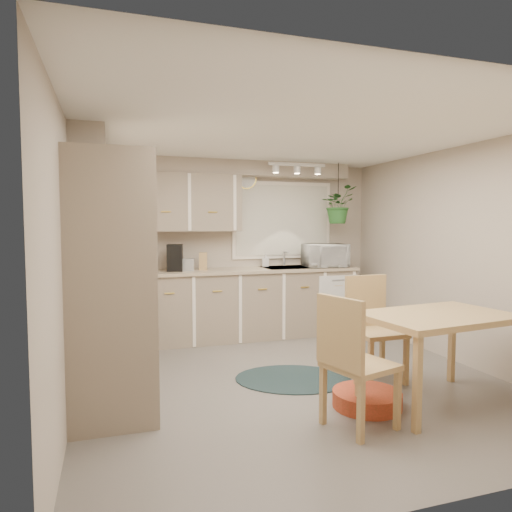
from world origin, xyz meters
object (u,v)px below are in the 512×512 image
at_px(dining_table, 437,359).
at_px(pet_bed, 367,399).
at_px(chair_left, 360,361).
at_px(chair_back, 377,329).
at_px(microwave, 325,253).
at_px(braided_rug, 293,379).

xyz_separation_m(dining_table, pet_bed, (-0.61, 0.11, -0.32)).
xyz_separation_m(chair_left, chair_back, (0.70, 0.86, 0.00)).
bearing_deg(microwave, dining_table, -89.34).
relative_size(chair_left, braided_rug, 0.88).
bearing_deg(chair_left, dining_table, 86.69).
relative_size(braided_rug, pet_bed, 2.00).
distance_m(chair_left, pet_bed, 0.60).
bearing_deg(braided_rug, pet_bed, -68.33).
height_order(braided_rug, microwave, microwave).
height_order(chair_left, braided_rug, chair_left).
bearing_deg(chair_back, chair_left, 49.90).
relative_size(dining_table, braided_rug, 1.08).
bearing_deg(microwave, chair_left, -105.63).
bearing_deg(braided_rug, dining_table, -45.23).
height_order(dining_table, braided_rug, dining_table).
height_order(chair_left, pet_bed, chair_left).
xyz_separation_m(chair_left, braided_rug, (-0.07, 1.14, -0.50)).
relative_size(dining_table, chair_back, 1.21).
xyz_separation_m(dining_table, microwave, (0.23, 2.61, 0.75)).
distance_m(dining_table, pet_bed, 0.70).
relative_size(chair_left, pet_bed, 1.76).
bearing_deg(chair_left, microwave, 142.64).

